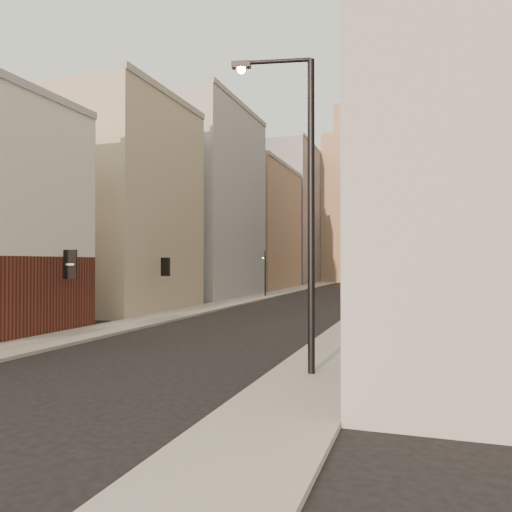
{
  "coord_description": "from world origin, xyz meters",
  "views": [
    {
      "loc": [
        9.7,
        -7.16,
        3.68
      ],
      "look_at": [
        -0.18,
        22.71,
        4.11
      ],
      "focal_mm": 35.0,
      "sensor_mm": 36.0,
      "label": 1
    }
  ],
  "objects": [
    {
      "name": "sidewalk_right",
      "position": [
        6.5,
        55.0,
        0.07
      ],
      "size": [
        3.0,
        140.0,
        0.15
      ],
      "primitive_type": "cube",
      "color": "gray",
      "rests_on": "ground"
    },
    {
      "name": "sidewalk_left",
      "position": [
        -6.5,
        55.0,
        0.07
      ],
      "size": [
        3.0,
        140.0,
        0.15
      ],
      "primitive_type": "cube",
      "color": "gray",
      "rests_on": "ground"
    },
    {
      "name": "left_bldg_grey",
      "position": [
        -12.0,
        42.0,
        10.0
      ],
      "size": [
        8.0,
        16.0,
        20.0
      ],
      "primitive_type": "cube",
      "color": "#A2A2A8",
      "rests_on": "ground"
    },
    {
      "name": "left_bldg_wingrid",
      "position": [
        -12.0,
        80.0,
        12.0
      ],
      "size": [
        8.0,
        20.0,
        24.0
      ],
      "primitive_type": "cube",
      "color": "gray",
      "rests_on": "ground"
    },
    {
      "name": "right_bldg_beige",
      "position": [
        12.0,
        30.0,
        10.0
      ],
      "size": [
        8.0,
        16.0,
        20.0
      ],
      "primitive_type": "cube",
      "color": "tan",
      "rests_on": "ground"
    },
    {
      "name": "streetlamp_mid",
      "position": [
        6.89,
        31.96,
        4.98
      ],
      "size": [
        2.13,
        1.11,
        8.73
      ],
      "rotation": [
        0.0,
        0.0,
        -0.43
      ],
      "color": "black",
      "rests_on": "ground"
    },
    {
      "name": "streetlamp_near",
      "position": [
        6.1,
        8.51,
        5.89
      ],
      "size": [
        2.68,
        0.72,
        10.31
      ],
      "rotation": [
        0.0,
        0.0,
        0.19
      ],
      "color": "black",
      "rests_on": "ground"
    },
    {
      "name": "right_bldg_grey",
      "position": [
        12.0,
        12.0,
        8.0
      ],
      "size": [
        8.0,
        16.0,
        16.0
      ],
      "primitive_type": "cube",
      "color": "#A2A2A8",
      "rests_on": "ground"
    },
    {
      "name": "left_bldg_tan",
      "position": [
        -12.0,
        60.0,
        8.5
      ],
      "size": [
        8.0,
        18.0,
        17.0
      ],
      "primitive_type": "cube",
      "color": "#967558",
      "rests_on": "ground"
    },
    {
      "name": "white_tower",
      "position": [
        10.0,
        78.0,
        18.61
      ],
      "size": [
        8.0,
        8.0,
        41.5
      ],
      "color": "silver",
      "rests_on": "ground"
    },
    {
      "name": "clock_tower",
      "position": [
        -1.0,
        92.0,
        17.63
      ],
      "size": [
        14.0,
        14.0,
        44.9
      ],
      "color": "#967558",
      "rests_on": "ground"
    },
    {
      "name": "highrise",
      "position": [
        18.0,
        78.0,
        25.66
      ],
      "size": [
        21.0,
        23.0,
        51.2
      ],
      "color": "gray",
      "rests_on": "ground"
    },
    {
      "name": "left_bldg_beige",
      "position": [
        -12.0,
        26.0,
        8.0
      ],
      "size": [
        8.0,
        12.0,
        16.0
      ],
      "primitive_type": "cube",
      "color": "tan",
      "rests_on": "ground"
    },
    {
      "name": "traffic_light_left",
      "position": [
        -6.04,
        43.53,
        3.53
      ],
      "size": [
        0.59,
        0.52,
        5.0
      ],
      "rotation": [
        0.0,
        0.0,
        3.5
      ],
      "color": "black",
      "rests_on": "ground"
    },
    {
      "name": "traffic_light_right",
      "position": [
        6.35,
        45.25,
        3.77
      ],
      "size": [
        0.63,
        0.61,
        5.0
      ],
      "rotation": [
        0.0,
        0.0,
        3.26
      ],
      "color": "black",
      "rests_on": "ground"
    },
    {
      "name": "right_bldg_wingrid",
      "position": [
        12.0,
        50.0,
        13.0
      ],
      "size": [
        8.0,
        20.0,
        26.0
      ],
      "primitive_type": "cube",
      "color": "gray",
      "rests_on": "ground"
    }
  ]
}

